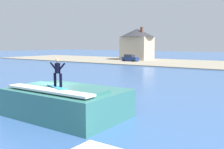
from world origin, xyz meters
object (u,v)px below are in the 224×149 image
Objects in this scene: surfboard at (57,87)px; house_with_chimney at (137,42)px; wave_crest at (67,102)px; car_near_shore at (130,58)px; surfer at (58,71)px.

surfboard is 0.23× the size of house_with_chimney.
wave_crest is 1.30m from surfboard.
car_near_shore is at bearing 116.00° from wave_crest.
surfer is at bearing -65.54° from house_with_chimney.
house_with_chimney is at bearing 114.34° from surfboard.
surfboard is 1.29× the size of surfer.
house_with_chimney reaches higher than surfboard.
surfboard is at bearing 167.13° from surfer.
surfboard is (-0.03, -0.78, 1.04)m from wave_crest.
wave_crest is at bearing 88.04° from surfboard.
surfer is 55.46m from house_with_chimney.
house_with_chimney is (-22.95, 50.46, 1.88)m from surfer.
wave_crest is 47.64m from car_near_shore.
wave_crest is 1.81× the size of car_near_shore.
surfboard is at bearing -64.43° from car_near_shore.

